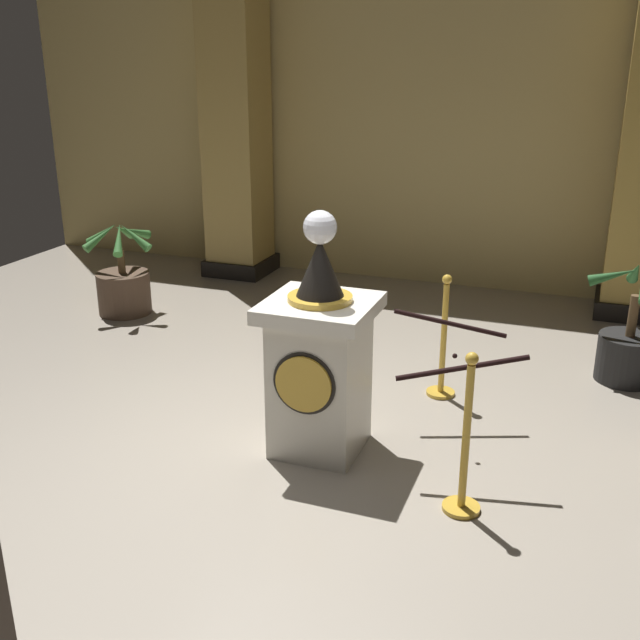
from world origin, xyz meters
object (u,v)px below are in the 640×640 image
at_px(pedestal_clock, 320,360).
at_px(stanchion_near, 465,457).
at_px(potted_palm_left, 123,285).
at_px(stanchion_far, 443,354).
at_px(potted_palm_right, 628,348).

xyz_separation_m(pedestal_clock, stanchion_near, (1.11, -0.43, -0.31)).
xyz_separation_m(stanchion_near, potted_palm_left, (-4.20, 2.49, -0.06)).
bearing_deg(potted_palm_left, stanchion_far, -13.03).
bearing_deg(stanchion_near, potted_palm_left, 149.33).
distance_m(stanchion_near, stanchion_far, 1.70).
relative_size(stanchion_near, potted_palm_right, 0.98).
distance_m(pedestal_clock, stanchion_far, 1.40).
xyz_separation_m(potted_palm_left, potted_palm_right, (5.18, 0.00, -0.01)).
xyz_separation_m(pedestal_clock, potted_palm_left, (-3.09, 2.06, -0.37)).
relative_size(pedestal_clock, potted_palm_left, 1.65).
height_order(pedestal_clock, stanchion_near, pedestal_clock).
bearing_deg(stanchion_far, potted_palm_right, 30.68).
height_order(pedestal_clock, potted_palm_right, pedestal_clock).
xyz_separation_m(pedestal_clock, potted_palm_right, (2.09, 2.06, -0.38)).
height_order(stanchion_near, stanchion_far, stanchion_near).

